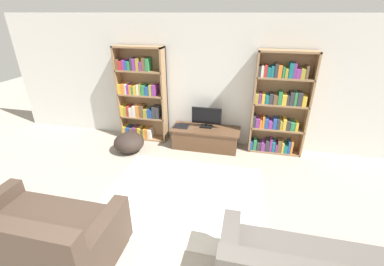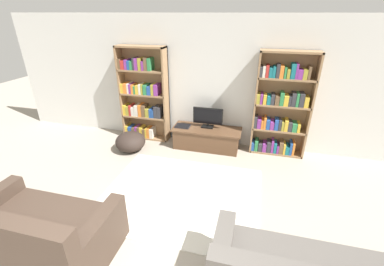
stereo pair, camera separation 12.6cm
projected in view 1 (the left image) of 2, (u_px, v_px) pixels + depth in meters
The scene contains 9 objects.
wall_back at pixel (203, 83), 5.25m from camera, with size 8.80×0.06×2.60m.
bookshelf_left at pixel (141, 97), 5.50m from camera, with size 1.03×0.30×2.01m.
bookshelf_right at pixel (279, 107), 4.93m from camera, with size 1.03×0.30×2.01m.
tv_stand at pixel (205, 138), 5.38m from camera, with size 1.41×0.55×0.43m.
television at pixel (206, 117), 5.26m from camera, with size 0.61×0.16×0.42m.
laptop at pixel (181, 126), 5.37m from camera, with size 0.31×0.23×0.03m.
area_rug at pixel (183, 195), 4.02m from camera, with size 2.41×1.99×0.02m.
couch_left_sectional at pixel (40, 239), 2.89m from camera, with size 1.69×1.00×0.89m.
beanbag_ottoman at pixel (129, 142), 5.23m from camera, with size 0.61×0.61×0.40m, color #2D231E.
Camera 1 is at (0.94, -0.87, 2.61)m, focal length 24.00 mm.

